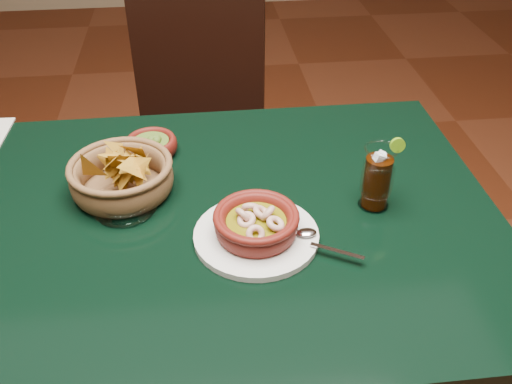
{
  "coord_description": "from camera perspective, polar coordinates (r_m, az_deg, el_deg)",
  "views": [
    {
      "loc": [
        0.05,
        -0.84,
        1.42
      ],
      "look_at": [
        0.14,
        -0.02,
        0.81
      ],
      "focal_mm": 40.0,
      "sensor_mm": 36.0,
      "label": 1
    }
  ],
  "objects": [
    {
      "name": "glass_ashtray",
      "position": [
        1.1,
        -13.0,
        -1.18
      ],
      "size": [
        0.13,
        0.13,
        0.03
      ],
      "color": "white",
      "rests_on": "dining_table"
    },
    {
      "name": "shrimp_plate",
      "position": [
        1.0,
        0.05,
        -3.43
      ],
      "size": [
        0.28,
        0.22,
        0.07
      ],
      "color": "silver",
      "rests_on": "dining_table"
    },
    {
      "name": "dining_table",
      "position": [
        1.13,
        -7.2,
        -6.34
      ],
      "size": [
        1.2,
        0.8,
        0.75
      ],
      "color": "black",
      "rests_on": "ground"
    },
    {
      "name": "dining_chair",
      "position": [
        1.79,
        -6.24,
        5.92
      ],
      "size": [
        0.52,
        0.52,
        0.93
      ],
      "color": "black",
      "rests_on": "ground"
    },
    {
      "name": "cola_drink",
      "position": [
        1.08,
        12.04,
        1.38
      ],
      "size": [
        0.13,
        0.13,
        0.15
      ],
      "color": "white",
      "rests_on": "dining_table"
    },
    {
      "name": "guacamole_ramekin",
      "position": [
        1.25,
        -10.41,
        4.64
      ],
      "size": [
        0.13,
        0.13,
        0.04
      ],
      "color": "#50110C",
      "rests_on": "dining_table"
    },
    {
      "name": "chip_basket",
      "position": [
        1.13,
        -13.26,
        1.55
      ],
      "size": [
        0.23,
        0.23,
        0.13
      ],
      "color": "brown",
      "rests_on": "dining_table"
    }
  ]
}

